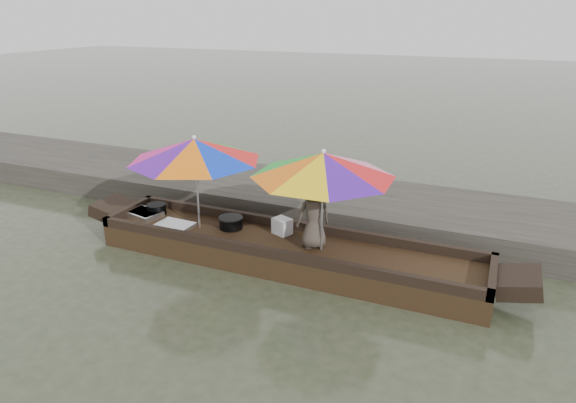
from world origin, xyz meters
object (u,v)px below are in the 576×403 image
at_px(umbrella_stern, 322,201).
at_px(vendor, 314,215).
at_px(cooking_pot, 156,209).
at_px(tray_scallop, 175,225).
at_px(umbrella_bow, 197,183).
at_px(boat_hull, 285,253).
at_px(charcoal_grill, 231,223).
at_px(tray_crayfish, 144,214).
at_px(supply_bag, 282,226).

bearing_deg(umbrella_stern, vendor, 160.49).
bearing_deg(cooking_pot, vendor, -3.09).
relative_size(tray_scallop, vendor, 0.57).
relative_size(tray_scallop, umbrella_bow, 0.28).
bearing_deg(tray_scallop, boat_hull, 4.61).
bearing_deg(charcoal_grill, tray_scallop, -159.24).
bearing_deg(charcoal_grill, umbrella_bow, -160.31).
bearing_deg(tray_crayfish, umbrella_bow, -1.56).
xyz_separation_m(vendor, umbrella_bow, (-1.99, -0.05, 0.25)).
bearing_deg(cooking_pot, umbrella_stern, -3.89).
xyz_separation_m(tray_crayfish, charcoal_grill, (1.65, 0.15, 0.04)).
distance_m(tray_scallop, umbrella_bow, 0.85).
bearing_deg(umbrella_bow, umbrella_stern, 0.00).
relative_size(cooking_pot, charcoal_grill, 0.89).
height_order(cooking_pot, vendor, vendor).
bearing_deg(cooking_pot, charcoal_grill, -1.45).
height_order(supply_bag, umbrella_bow, umbrella_bow).
distance_m(tray_scallop, charcoal_grill, 0.94).
height_order(tray_crayfish, umbrella_stern, umbrella_stern).
distance_m(tray_crayfish, umbrella_bow, 1.37).
height_order(tray_scallop, umbrella_bow, umbrella_bow).
relative_size(boat_hull, umbrella_bow, 2.88).
relative_size(tray_crayfish, umbrella_stern, 0.29).
bearing_deg(supply_bag, tray_crayfish, -173.79).
relative_size(vendor, umbrella_bow, 0.49).
bearing_deg(umbrella_bow, boat_hull, 0.00).
distance_m(cooking_pot, tray_crayfish, 0.23).
distance_m(supply_bag, vendor, 0.78).
relative_size(supply_bag, umbrella_stern, 0.13).
bearing_deg(supply_bag, cooking_pot, -177.83).
relative_size(cooking_pot, umbrella_bow, 0.16).
height_order(tray_crayfish, tray_scallop, tray_crayfish).
bearing_deg(boat_hull, supply_bag, 121.99).
bearing_deg(umbrella_bow, tray_crayfish, 178.44).
bearing_deg(tray_crayfish, charcoal_grill, 5.03).
relative_size(charcoal_grill, vendor, 0.37).
relative_size(vendor, umbrella_stern, 0.50).
distance_m(cooking_pot, vendor, 3.04).
distance_m(tray_crayfish, umbrella_stern, 3.37).
bearing_deg(charcoal_grill, supply_bag, 8.45).
distance_m(tray_crayfish, tray_scallop, 0.79).
relative_size(tray_crayfish, vendor, 0.57).
bearing_deg(boat_hull, umbrella_stern, 0.00).
bearing_deg(vendor, tray_crayfish, -40.16).
bearing_deg(tray_scallop, vendor, 5.02).
bearing_deg(vendor, umbrella_stern, 119.94).
xyz_separation_m(charcoal_grill, vendor, (1.49, -0.12, 0.43)).
distance_m(supply_bag, umbrella_bow, 1.53).
bearing_deg(cooking_pot, umbrella_bow, -11.84).
relative_size(cooking_pot, vendor, 0.33).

